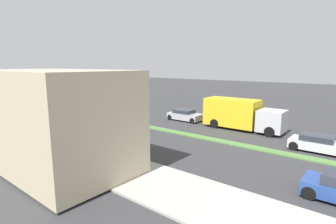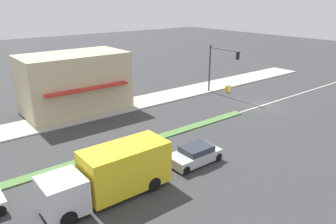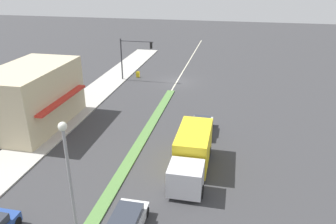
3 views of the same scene
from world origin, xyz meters
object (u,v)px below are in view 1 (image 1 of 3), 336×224
pedestrian (53,135)px  van_white (319,144)px  traffic_signal_main (23,86)px  warning_aframe_sign (23,115)px  sedan_silver (185,115)px  delivery_truck (240,114)px

pedestrian → van_white: pedestrian is taller
traffic_signal_main → warning_aframe_sign: size_ratio=6.69×
pedestrian → warning_aframe_sign: bearing=-104.1°
traffic_signal_main → pedestrian: size_ratio=3.36×
warning_aframe_sign → van_white: (-8.00, 29.15, 0.17)m
traffic_signal_main → warning_aframe_sign: 3.80m
traffic_signal_main → pedestrian: 12.68m
van_white → pedestrian: bearing=-54.0°
traffic_signal_main → pedestrian: traffic_signal_main is taller
warning_aframe_sign → sedan_silver: size_ratio=0.22×
traffic_signal_main → van_white: traffic_signal_main is taller
sedan_silver → van_white: sedan_silver is taller
delivery_truck → van_white: delivery_truck is taller
traffic_signal_main → pedestrian: (3.05, 11.96, -2.90)m
pedestrian → delivery_truck: bearing=149.1°
traffic_signal_main → warning_aframe_sign: traffic_signal_main is taller
traffic_signal_main → sedan_silver: 18.17m
delivery_truck → van_white: size_ratio=1.91×
warning_aframe_sign → sedan_silver: (-10.80, 15.48, 0.17)m
pedestrian → delivery_truck: (-14.18, 8.50, 0.47)m
warning_aframe_sign → delivery_truck: 24.49m
sedan_silver → delivery_truck: bearing=90.0°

